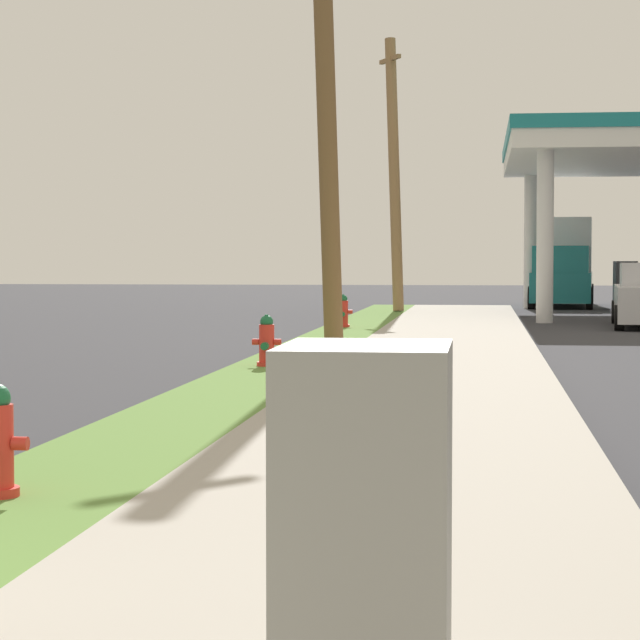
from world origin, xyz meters
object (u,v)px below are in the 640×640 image
at_px(utility_pole_background, 394,171).
at_px(truck_teal_at_forecourt, 563,264).
at_px(utility_pole_midground, 325,70).
at_px(fire_hydrant_second, 267,344).
at_px(fire_hydrant_third, 343,313).
at_px(utility_cabinet, 366,562).

xyz_separation_m(utility_pole_background, truck_teal_at_forecourt, (5.44, 7.76, -2.78)).
distance_m(utility_pole_midground, utility_pole_background, 17.39).
bearing_deg(fire_hydrant_second, fire_hydrant_third, 90.22).
relative_size(fire_hydrant_second, truck_teal_at_forecourt, 0.11).
height_order(utility_pole_background, utility_cabinet, utility_pole_background).
height_order(fire_hydrant_second, truck_teal_at_forecourt, truck_teal_at_forecourt).
bearing_deg(truck_teal_at_forecourt, utility_pole_background, -125.02).
height_order(utility_pole_midground, utility_pole_background, utility_pole_midground).
bearing_deg(utility_pole_midground, truck_teal_at_forecourt, 77.86).
height_order(utility_cabinet, truck_teal_at_forecourt, truck_teal_at_forecourt).
bearing_deg(truck_teal_at_forecourt, utility_cabinet, -94.31).
distance_m(fire_hydrant_second, utility_pole_background, 20.61).
xyz_separation_m(fire_hydrant_third, truck_teal_at_forecourt, (5.96, 17.18, 1.04)).
relative_size(utility_cabinet, truck_teal_at_forecourt, 0.19).
distance_m(fire_hydrant_second, truck_teal_at_forecourt, 28.65).
bearing_deg(fire_hydrant_third, truck_teal_at_forecourt, 70.87).
bearing_deg(utility_cabinet, truck_teal_at_forecourt, 85.69).
distance_m(fire_hydrant_third, truck_teal_at_forecourt, 18.21).
relative_size(fire_hydrant_second, utility_pole_background, 0.09).
bearing_deg(truck_teal_at_forecourt, fire_hydrant_second, -101.93).
relative_size(fire_hydrant_third, truck_teal_at_forecourt, 0.11).
bearing_deg(fire_hydrant_second, utility_pole_background, 88.65).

